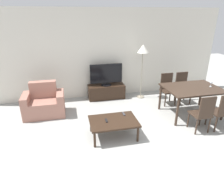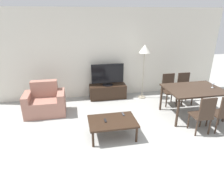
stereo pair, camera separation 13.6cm
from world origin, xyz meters
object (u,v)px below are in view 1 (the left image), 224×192
at_px(dining_chair_far_left, 167,87).
at_px(dining_chair_near, 203,113).
at_px(coffee_table, 113,122).
at_px(armchair, 44,104).
at_px(dining_table, 192,90).
at_px(remote_primary, 106,121).
at_px(dining_chair_far, 182,86).
at_px(remote_secondary, 124,114).
at_px(tv, 106,75).
at_px(wine_glass_left, 211,83).
at_px(floor_lamp, 143,52).
at_px(dining_chair_near_right, 222,110).
at_px(tv_stand, 106,92).

bearing_deg(dining_chair_far_left, dining_chair_near, -90.00).
bearing_deg(coffee_table, armchair, 137.60).
relative_size(dining_table, remote_primary, 9.38).
relative_size(dining_chair_far, remote_primary, 6.03).
relative_size(remote_primary, remote_secondary, 1.00).
xyz_separation_m(armchair, dining_chair_near, (3.53, -1.68, 0.18)).
distance_m(dining_table, dining_chair_near, 0.89).
distance_m(dining_chair_far, remote_primary, 2.97).
bearing_deg(dining_table, remote_primary, -166.92).
xyz_separation_m(tv, remote_secondary, (0.02, -1.93, -0.37)).
relative_size(tv, dining_chair_far, 1.11).
relative_size(dining_chair_far_left, wine_glass_left, 6.20).
relative_size(tv, remote_secondary, 6.68).
relative_size(dining_chair_near, remote_primary, 6.03).
bearing_deg(dining_chair_near, dining_table, 73.53).
height_order(tv, dining_chair_near, tv).
height_order(dining_table, remote_secondary, dining_table).
height_order(floor_lamp, remote_secondary, floor_lamp).
height_order(coffee_table, dining_chair_near_right, dining_chair_near_right).
bearing_deg(wine_glass_left, tv, 146.38).
height_order(tv, dining_chair_far_left, tv).
bearing_deg(dining_chair_near_right, dining_chair_far_left, 106.47).
bearing_deg(tv, dining_table, -39.24).
bearing_deg(dining_chair_near, coffee_table, 172.33).
distance_m(dining_table, remote_secondary, 1.98).
xyz_separation_m(tv_stand, dining_chair_far, (2.19, -0.76, 0.27)).
xyz_separation_m(tv_stand, dining_chair_far_left, (1.70, -0.76, 0.27)).
height_order(tv, dining_table, tv).
distance_m(dining_table, wine_glass_left, 0.53).
xyz_separation_m(tv, dining_chair_far, (2.19, -0.76, -0.28)).
bearing_deg(remote_secondary, wine_glass_left, 7.22).
distance_m(dining_chair_near_right, dining_chair_far_left, 1.74).
bearing_deg(tv_stand, dining_chair_far_left, -24.09).
bearing_deg(dining_chair_far_left, wine_glass_left, -49.42).
distance_m(dining_table, dining_chair_far, 0.89).
bearing_deg(dining_chair_far_left, armchair, 179.69).
distance_m(tv_stand, dining_chair_far, 2.34).
relative_size(tv_stand, floor_lamp, 0.68).
xyz_separation_m(dining_chair_near_right, floor_lamp, (-1.10, 2.25, 0.97)).
bearing_deg(wine_glass_left, remote_primary, -169.78).
bearing_deg(dining_chair_far, floor_lamp, 152.03).
distance_m(armchair, dining_chair_far_left, 3.54).
relative_size(coffee_table, dining_chair_near_right, 1.14).
bearing_deg(floor_lamp, tv_stand, 170.86).
relative_size(dining_chair_near_right, remote_secondary, 6.03).
xyz_separation_m(dining_chair_near_right, dining_chair_far_left, (-0.49, 1.67, 0.00)).
relative_size(dining_chair_near_right, floor_lamp, 0.54).
xyz_separation_m(dining_table, remote_primary, (-2.38, -0.55, -0.28)).
relative_size(tv, dining_chair_near, 1.11).
xyz_separation_m(remote_primary, wine_glass_left, (2.87, 0.52, 0.46)).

